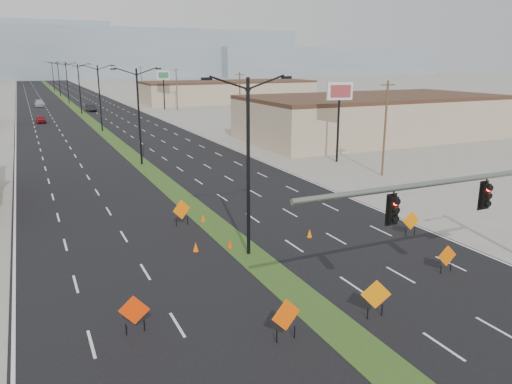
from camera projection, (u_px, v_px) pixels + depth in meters
name	position (u px, v px, depth m)	size (l,w,h in m)	color
ground	(382.00, 366.00, 18.32)	(600.00, 600.00, 0.00)	gray
road_surface	(80.00, 112.00, 105.93)	(25.00, 400.00, 0.02)	black
median_strip	(80.00, 112.00, 105.93)	(2.00, 400.00, 0.04)	#294C1B
building_se_near	(372.00, 118.00, 70.88)	(36.00, 18.00, 5.50)	tan
building_se_far	(228.00, 93.00, 129.52)	(44.00, 16.00, 5.00)	tan
mesa_center	(111.00, 54.00, 293.84)	(220.00, 50.00, 28.00)	gray
mesa_east	(322.00, 62.00, 343.37)	(160.00, 50.00, 18.00)	gray
streetlight_0	(248.00, 162.00, 27.44)	(5.15, 0.24, 10.02)	black
streetlight_1	(139.00, 114.00, 51.97)	(5.15, 0.24, 10.02)	black
streetlight_2	(100.00, 96.00, 76.50)	(5.15, 0.24, 10.02)	black
streetlight_3	(79.00, 87.00, 101.03)	(5.15, 0.24, 10.02)	black
streetlight_4	(67.00, 82.00, 125.56)	(5.15, 0.24, 10.02)	black
streetlight_5	(59.00, 78.00, 150.10)	(5.15, 0.24, 10.02)	black
streetlight_6	(53.00, 75.00, 174.63)	(5.15, 0.24, 10.02)	black
utility_pole_0	(385.00, 127.00, 47.16)	(1.60, 0.20, 9.00)	#4C3823
utility_pole_1	(240.00, 100.00, 77.83)	(1.60, 0.20, 9.00)	#4C3823
utility_pole_2	(177.00, 89.00, 108.49)	(1.60, 0.20, 9.00)	#4C3823
utility_pole_3	(141.00, 82.00, 139.16)	(1.60, 0.20, 9.00)	#4C3823
car_left	(41.00, 119.00, 87.98)	(1.54, 3.83, 1.30)	maroon
car_mid	(91.00, 108.00, 107.34)	(1.52, 4.36, 1.44)	black
car_far	(40.00, 103.00, 117.85)	(2.14, 5.26, 1.53)	#ACB3B6
construction_sign_0	(134.00, 311.00, 20.25)	(1.23, 0.42, 1.70)	red
construction_sign_1	(286.00, 316.00, 19.69)	(1.37, 0.26, 1.84)	#F05005
construction_sign_2	(182.00, 210.00, 33.49)	(1.31, 0.47, 1.82)	#F86705
construction_sign_3	(376.00, 296.00, 21.49)	(1.25, 0.55, 1.78)	orange
construction_sign_4	(447.00, 257.00, 26.10)	(1.15, 0.12, 1.54)	#DA5D04
construction_sign_5	(411.00, 221.00, 31.61)	(1.22, 0.14, 1.63)	orange
cone_0	(196.00, 247.00, 29.16)	(0.35, 0.35, 0.58)	#F35605
cone_1	(230.00, 244.00, 29.65)	(0.35, 0.35, 0.58)	#D53D04
cone_2	(310.00, 233.00, 31.47)	(0.33, 0.33, 0.55)	orange
cone_3	(203.00, 218.00, 34.47)	(0.35, 0.35, 0.58)	#D84D04
pole_sign_east_near	(339.00, 98.00, 53.08)	(2.79, 1.02, 8.56)	black
pole_sign_east_far	(163.00, 78.00, 109.52)	(2.73, 1.14, 8.41)	black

